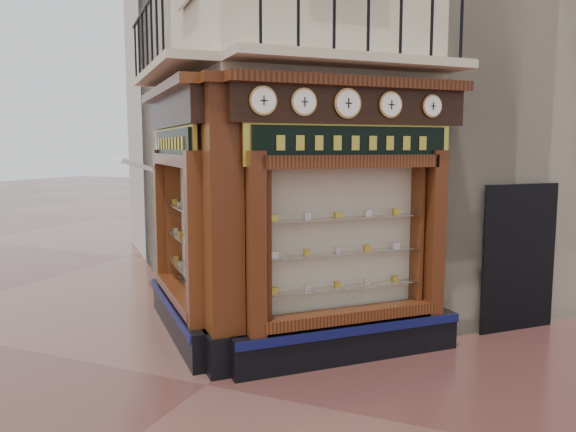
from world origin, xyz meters
The scene contains 16 objects.
ground centered at (0.00, 0.00, 0.00)m, with size 80.00×80.00×0.00m, color #4A2822.
main_building centered at (0.00, 6.16, 6.00)m, with size 8.00×8.00×12.00m, color #BEAE94.
neighbour_left centered at (-2.47, 8.63, 5.50)m, with size 8.00×8.00×11.00m, color #B6AD9F.
neighbour_right centered at (2.47, 8.63, 5.50)m, with size 8.00×8.00×11.00m, color #B6AD9F.
shopfront_left centered at (-1.41, 1.57, 1.98)m, with size 2.86×2.86×3.98m.
shopfront_right centered at (1.41, 1.57, 1.98)m, with size 2.86×2.86×3.98m.
corner_pilaster centered at (0.00, 0.50, 1.95)m, with size 0.85×0.85×3.98m.
balcony centered at (0.00, 1.49, 4.22)m, with size 5.94×2.97×1.03m.
clock_a centered at (0.59, 0.49, 3.62)m, with size 0.29×0.29×0.37m.
clock_b centered at (0.99, 0.88, 3.62)m, with size 0.29×0.29×0.36m.
clock_c centered at (1.43, 1.33, 3.62)m, with size 0.32×0.32×0.40m.
clock_d centered at (1.90, 1.79, 3.62)m, with size 0.29×0.29×0.36m.
clock_e centered at (2.38, 2.28, 3.62)m, with size 0.26×0.26×0.32m.
awning centered at (-3.39, 3.19, 0.00)m, with size 1.57×0.94×0.08m, color white, non-canonical shape.
signboard_left centered at (-1.46, 1.51, 3.10)m, with size 2.14×2.14×0.57m.
signboard_right centered at (1.46, 1.51, 3.10)m, with size 2.27×2.27×0.61m.
Camera 1 is at (3.70, -5.92, 3.04)m, focal length 35.00 mm.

